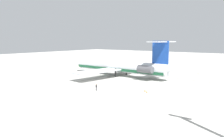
{
  "coord_description": "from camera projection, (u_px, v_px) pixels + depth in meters",
  "views": [
    {
      "loc": [
        -44.44,
        77.11,
        13.82
      ],
      "look_at": [
        4.9,
        11.49,
        3.13
      ],
      "focal_mm": 36.05,
      "sensor_mm": 36.0,
      "label": 1
    }
  ],
  "objects": [
    {
      "name": "ground",
      "position": [
        139.0,
        74.0,
        89.39
      ],
      "size": [
        325.98,
        325.98,
        0.0
      ],
      "primitive_type": "plane",
      "color": "#B7B5AD"
    },
    {
      "name": "main_jetliner",
      "position": [
        121.0,
        66.0,
        85.1
      ],
      "size": [
        45.72,
        40.67,
        13.33
      ],
      "rotation": [
        0.0,
        0.0,
        -0.03
      ],
      "color": "silver",
      "rests_on": "ground"
    },
    {
      "name": "ground_crew_near_nose",
      "position": [
        97.0,
        65.0,
        112.22
      ],
      "size": [
        0.42,
        0.27,
        1.68
      ],
      "rotation": [
        0.0,
        0.0,
        4.82
      ],
      "color": "black",
      "rests_on": "ground"
    },
    {
      "name": "ground_crew_near_tail",
      "position": [
        96.0,
        86.0,
        60.8
      ],
      "size": [
        0.46,
        0.29,
        1.84
      ],
      "rotation": [
        0.0,
        0.0,
        1.68
      ],
      "color": "black",
      "rests_on": "ground"
    },
    {
      "name": "ground_crew_portside",
      "position": [
        109.0,
        64.0,
        113.84
      ],
      "size": [
        0.45,
        0.29,
        1.8
      ],
      "rotation": [
        0.0,
        0.0,
        1.81
      ],
      "color": "black",
      "rests_on": "ground"
    },
    {
      "name": "safety_cone_nose",
      "position": [
        147.0,
        92.0,
        58.24
      ],
      "size": [
        0.4,
        0.4,
        0.55
      ],
      "primitive_type": "cone",
      "color": "#EA590F",
      "rests_on": "ground"
    },
    {
      "name": "safety_cone_wingtip",
      "position": [
        198.0,
        74.0,
        89.32
      ],
      "size": [
        0.4,
        0.4,
        0.55
      ],
      "primitive_type": "cone",
      "color": "#EA590F",
      "rests_on": "ground"
    },
    {
      "name": "safety_cone_tail",
      "position": [
        145.0,
        91.0,
        59.67
      ],
      "size": [
        0.4,
        0.4,
        0.55
      ],
      "primitive_type": "cone",
      "color": "#EA590F",
      "rests_on": "ground"
    },
    {
      "name": "taxiway_centreline",
      "position": [
        131.0,
        73.0,
        93.46
      ],
      "size": [
        76.95,
        7.33,
        0.01
      ],
      "primitive_type": "cube",
      "rotation": [
        0.0,
        0.0,
        -0.09
      ],
      "color": "gold",
      "rests_on": "ground"
    }
  ]
}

